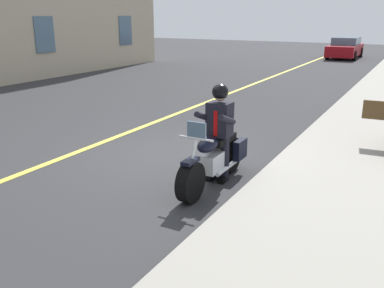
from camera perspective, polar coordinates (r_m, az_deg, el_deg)
The scene contains 5 objects.
ground_plane at distance 8.71m, azimuth -2.52°, elevation -1.82°, with size 80.00×80.00×0.00m, color #333335.
lane_center_stripe at distance 9.85m, azimuth -12.51°, elevation 0.09°, with size 60.00×0.16×0.01m, color #E5DB4C.
motorcycle_main at distance 7.22m, azimuth 3.05°, elevation -2.10°, with size 2.21×0.60×1.26m.
rider_main at distance 7.22m, azimuth 3.75°, elevation 2.72°, with size 0.62×0.54×1.74m.
car_silver at distance 31.18m, azimuth 20.26°, elevation 12.26°, with size 4.60×1.92×1.40m.
Camera 1 is at (7.01, 4.31, 2.84)m, focal length 38.91 mm.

